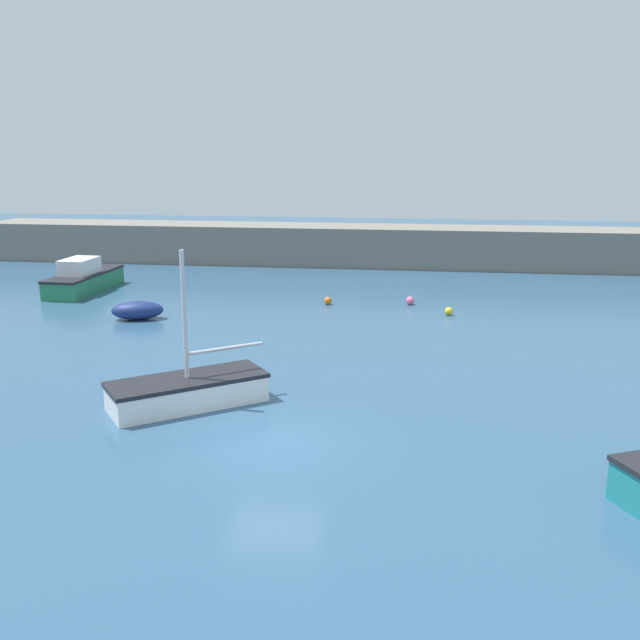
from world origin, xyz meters
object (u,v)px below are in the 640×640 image
at_px(motorboat_grey_hull, 83,279).
at_px(dinghy_near_pier, 137,310).
at_px(mooring_buoy_yellow, 449,311).
at_px(sailboat_short_mast, 188,391).
at_px(mooring_buoy_pink, 410,301).
at_px(mooring_buoy_orange, 328,301).

bearing_deg(motorboat_grey_hull, dinghy_near_pier, -135.29).
relative_size(motorboat_grey_hull, mooring_buoy_yellow, 15.71).
bearing_deg(sailboat_short_mast, mooring_buoy_pink, -150.30).
bearing_deg(dinghy_near_pier, mooring_buoy_orange, 11.78).
xyz_separation_m(dinghy_near_pier, mooring_buoy_orange, (7.90, 4.19, -0.22)).
height_order(motorboat_grey_hull, mooring_buoy_pink, motorboat_grey_hull).
bearing_deg(sailboat_short_mast, motorboat_grey_hull, -92.83).
distance_m(dinghy_near_pier, sailboat_short_mast, 11.52).
distance_m(motorboat_grey_hull, mooring_buoy_pink, 17.03).
height_order(sailboat_short_mast, mooring_buoy_pink, sailboat_short_mast).
bearing_deg(sailboat_short_mast, mooring_buoy_yellow, -159.41).
distance_m(dinghy_near_pier, mooring_buoy_yellow, 13.86).
bearing_deg(mooring_buoy_pink, sailboat_short_mast, -112.83).
distance_m(motorboat_grey_hull, mooring_buoy_yellow, 18.98).
relative_size(sailboat_short_mast, motorboat_grey_hull, 0.81).
distance_m(mooring_buoy_pink, mooring_buoy_orange, 3.95).
xyz_separation_m(sailboat_short_mast, mooring_buoy_yellow, (7.98, 12.79, -0.27)).
distance_m(sailboat_short_mast, mooring_buoy_pink, 16.01).
height_order(dinghy_near_pier, mooring_buoy_pink, dinghy_near_pier).
bearing_deg(mooring_buoy_pink, mooring_buoy_yellow, -48.07).
xyz_separation_m(sailboat_short_mast, mooring_buoy_orange, (2.29, 14.25, -0.27)).
height_order(dinghy_near_pier, motorboat_grey_hull, motorboat_grey_hull).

